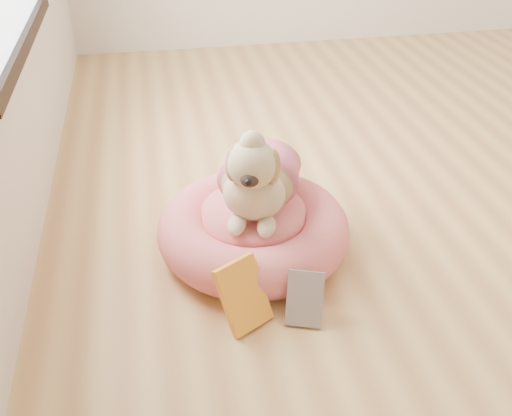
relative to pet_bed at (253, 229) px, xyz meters
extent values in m
plane|color=#BA834D|center=(1.18, 0.20, -0.09)|extent=(4.50, 4.50, 0.00)
cylinder|color=#E4596C|center=(0.00, 0.00, -0.03)|extent=(0.53, 0.53, 0.11)
torus|color=#E4596C|center=(0.00, 0.00, 0.00)|extent=(0.73, 0.73, 0.19)
cylinder|color=#E4596C|center=(0.00, 0.00, 0.05)|extent=(0.38, 0.38, 0.10)
cube|color=yellow|center=(-0.10, -0.37, 0.02)|extent=(0.20, 0.19, 0.22)
cube|color=silver|center=(0.09, -0.40, -0.01)|extent=(0.15, 0.14, 0.17)
camera|label=1|loc=(-0.32, -1.72, 1.27)|focal=40.00mm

